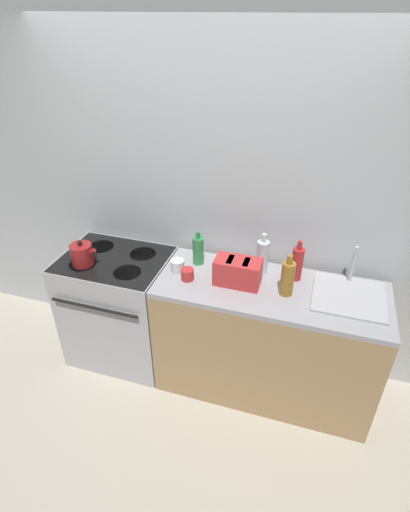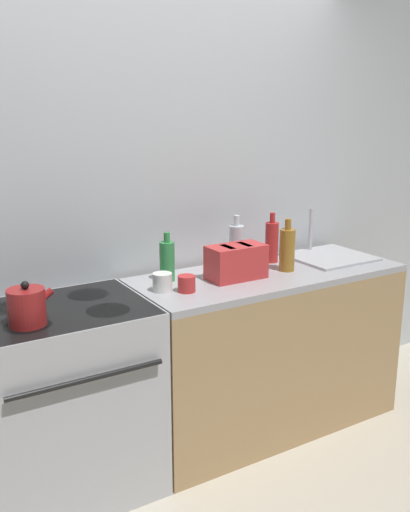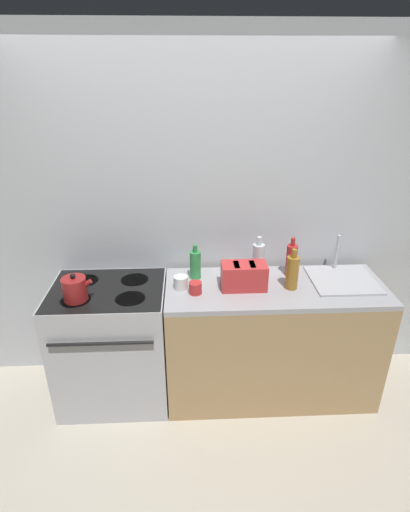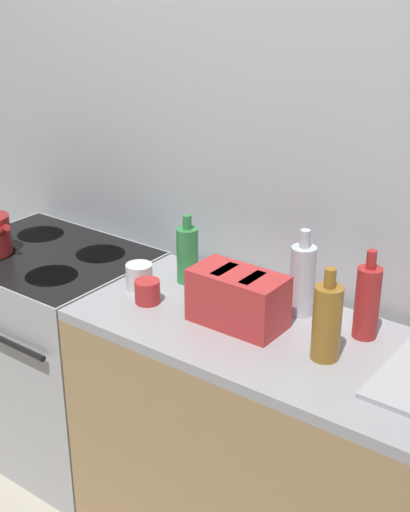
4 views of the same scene
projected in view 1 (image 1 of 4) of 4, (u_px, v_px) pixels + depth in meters
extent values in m
plane|color=beige|center=(182.00, 396.00, 3.05)|extent=(12.00, 12.00, 0.00)
cube|color=silver|center=(209.00, 205.00, 2.90)|extent=(8.00, 0.05, 2.60)
cube|color=#B7B7BC|center=(120.00, 308.00, 3.21)|extent=(0.80, 0.62, 0.94)
cube|color=black|center=(114.00, 260.00, 2.97)|extent=(0.78, 0.61, 0.02)
cylinder|color=black|center=(83.00, 265.00, 2.91)|extent=(0.20, 0.20, 0.01)
cylinder|color=black|center=(127.00, 273.00, 2.81)|extent=(0.20, 0.20, 0.01)
cylinder|color=black|center=(101.00, 247.00, 3.12)|extent=(0.20, 0.20, 0.01)
cylinder|color=black|center=(143.00, 254.00, 3.02)|extent=(0.20, 0.20, 0.01)
cylinder|color=black|center=(94.00, 308.00, 2.80)|extent=(0.68, 0.02, 0.02)
cube|color=tan|center=(265.00, 341.00, 2.92)|extent=(1.54, 0.61, 0.90)
cube|color=#A3A3A8|center=(271.00, 290.00, 2.67)|extent=(1.54, 0.61, 0.04)
cylinder|color=maroon|center=(82.00, 254.00, 2.86)|extent=(0.16, 0.16, 0.16)
sphere|color=black|center=(80.00, 243.00, 2.81)|extent=(0.03, 0.03, 0.03)
cylinder|color=maroon|center=(90.00, 252.00, 2.83)|extent=(0.09, 0.03, 0.08)
cube|color=red|center=(238.00, 272.00, 2.66)|extent=(0.31, 0.16, 0.18)
cube|color=black|center=(230.00, 260.00, 2.62)|extent=(0.04, 0.12, 0.01)
cube|color=black|center=(246.00, 262.00, 2.60)|extent=(0.04, 0.12, 0.01)
cube|color=#B7B7BC|center=(349.00, 296.00, 2.57)|extent=(0.45, 0.43, 0.01)
cylinder|color=silver|center=(353.00, 265.00, 2.64)|extent=(0.02, 0.02, 0.28)
cylinder|color=#B72828|center=(297.00, 264.00, 2.69)|extent=(0.08, 0.08, 0.24)
cylinder|color=#B72828|center=(300.00, 245.00, 2.61)|extent=(0.03, 0.03, 0.06)
cylinder|color=#338C47|center=(198.00, 251.00, 2.86)|extent=(0.08, 0.08, 0.21)
cylinder|color=#338C47|center=(198.00, 235.00, 2.79)|extent=(0.03, 0.03, 0.05)
cylinder|color=#9E6B23|center=(287.00, 279.00, 2.54)|extent=(0.09, 0.09, 0.23)
cylinder|color=#9E6B23|center=(290.00, 259.00, 2.47)|extent=(0.03, 0.03, 0.06)
cylinder|color=silver|center=(262.00, 257.00, 2.76)|extent=(0.08, 0.08, 0.24)
cylinder|color=silver|center=(264.00, 238.00, 2.68)|extent=(0.03, 0.03, 0.06)
cylinder|color=red|center=(187.00, 274.00, 2.72)|extent=(0.09, 0.09, 0.08)
cylinder|color=white|center=(177.00, 266.00, 2.80)|extent=(0.10, 0.10, 0.09)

